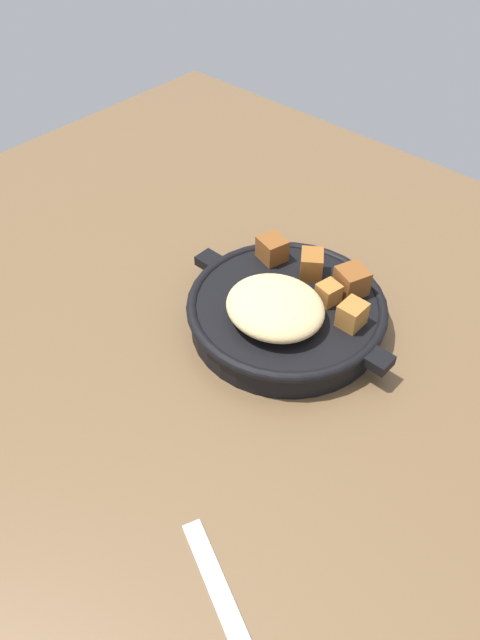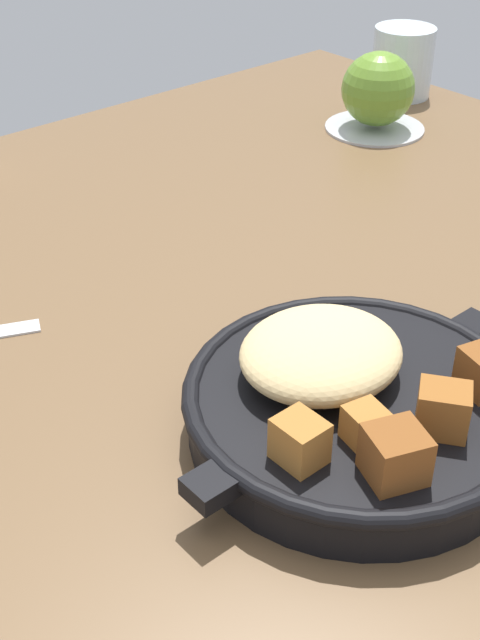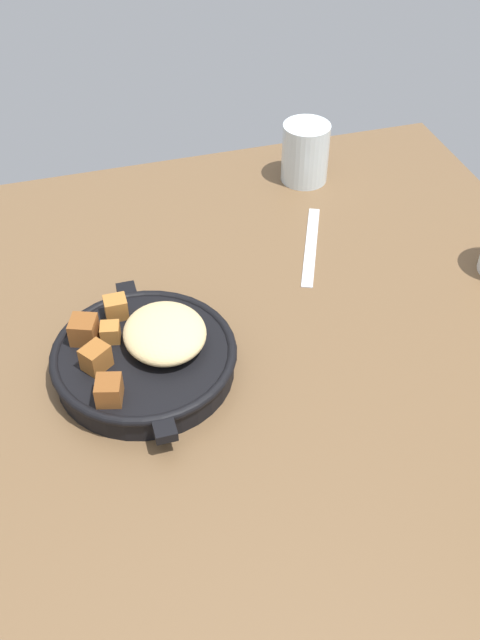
{
  "view_description": "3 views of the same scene",
  "coord_description": "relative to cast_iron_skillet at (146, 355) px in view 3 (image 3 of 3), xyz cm",
  "views": [
    {
      "loc": [
        -34.49,
        31.14,
        48.98
      ],
      "look_at": [
        -4.34,
        -2.08,
        5.19
      ],
      "focal_mm": 34.51,
      "sensor_mm": 36.0,
      "label": 1
    },
    {
      "loc": [
        -37.86,
        -35.57,
        36.82
      ],
      "look_at": [
        -6.26,
        1.13,
        4.2
      ],
      "focal_mm": 47.95,
      "sensor_mm": 36.0,
      "label": 2
    },
    {
      "loc": [
        56.04,
        -14.93,
        64.06
      ],
      "look_at": [
        -5.5,
        3.1,
        4.99
      ],
      "focal_mm": 40.9,
      "sensor_mm": 36.0,
      "label": 3
    }
  ],
  "objects": [
    {
      "name": "cast_iron_skillet",
      "position": [
        0.0,
        0.0,
        0.0
      ],
      "size": [
        26.38,
        22.09,
        6.8
      ],
      "color": "black",
      "rests_on": "ground_plane"
    },
    {
      "name": "butter_knife",
      "position": [
        -17.78,
        27.65,
        -2.44
      ],
      "size": [
        18.02,
        9.11,
        0.36
      ],
      "primitive_type": "cube",
      "rotation": [
        0.0,
        0.0,
        -0.41
      ],
      "color": "silver",
      "rests_on": "ground_plane"
    },
    {
      "name": "water_glass_tall",
      "position": [
        -35.46,
        32.96,
        2.2
      ],
      "size": [
        7.55,
        7.55,
        9.64
      ],
      "primitive_type": "cylinder",
      "color": "silver",
      "rests_on": "ground_plane"
    },
    {
      "name": "ground_plane",
      "position": [
        5.26,
        8.64,
        -3.82
      ],
      "size": [
        105.66,
        103.8,
        2.4
      ],
      "primitive_type": "cube",
      "color": "brown"
    }
  ]
}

